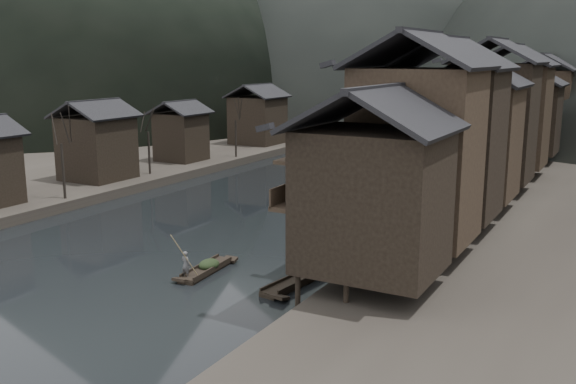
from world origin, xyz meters
The scene contains 12 objects.
water centered at (0.00, 0.00, 0.00)m, with size 300.00×300.00×0.00m, color black.
left_bank centered at (-35.00, 40.00, 0.60)m, with size 40.00×200.00×1.20m, color #2D2823.
stilt_houses centered at (17.28, 19.12, 8.94)m, with size 9.00×67.60×15.41m.
left_houses centered at (-20.50, 20.12, 5.66)m, with size 8.10×53.20×8.73m.
bare_trees centered at (-17.00, 9.67, 6.21)m, with size 3.58×43.08×7.15m.
moored_sampans centered at (11.94, 15.68, 0.20)m, with size 2.84×50.12×0.47m.
midriver_boats centered at (1.96, 42.98, 0.20)m, with size 3.01×14.87×0.45m.
stone_bridge centered at (0.00, 72.00, 5.11)m, with size 40.00×6.00×9.00m.
hero_sampan centered at (5.52, -6.60, 0.20)m, with size 1.54×5.53×0.44m.
cargo_heap centered at (5.54, -6.35, 0.80)m, with size 1.21×1.58×0.72m, color black.
boatman centered at (5.37, -8.51, 1.30)m, with size 0.62×0.41×1.71m, color #555557.
bamboo_pole centered at (5.57, -8.51, 4.02)m, with size 0.06×0.06×4.28m, color #8C7A51.
Camera 1 is at (29.12, -38.40, 13.63)m, focal length 40.00 mm.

